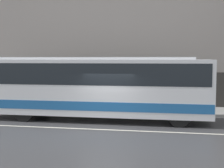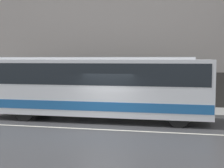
{
  "view_description": "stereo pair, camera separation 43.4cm",
  "coord_description": "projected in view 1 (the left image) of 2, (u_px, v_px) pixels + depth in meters",
  "views": [
    {
      "loc": [
        2.76,
        -13.67,
        3.22
      ],
      "look_at": [
        -0.04,
        2.24,
        1.91
      ],
      "focal_mm": 50.0,
      "sensor_mm": 36.0,
      "label": 1
    },
    {
      "loc": [
        3.19,
        -13.59,
        3.22
      ],
      "look_at": [
        -0.04,
        2.24,
        1.91
      ],
      "focal_mm": 50.0,
      "sensor_mm": 36.0,
      "label": 2
    }
  ],
  "objects": [
    {
      "name": "building_facade",
      "position": [
        125.0,
        38.0,
        20.58
      ],
      "size": [
        60.0,
        0.35,
        9.44
      ],
      "color": "gray",
      "rests_on": "ground_plane"
    },
    {
      "name": "sidewalk",
      "position": [
        121.0,
        109.0,
        19.44
      ],
      "size": [
        60.0,
        2.78,
        0.16
      ],
      "color": "gray",
      "rests_on": "ground_plane"
    },
    {
      "name": "transit_bus",
      "position": [
        95.0,
        85.0,
        16.36
      ],
      "size": [
        11.81,
        2.54,
        3.3
      ],
      "color": "silver",
      "rests_on": "ground_plane"
    },
    {
      "name": "ground_plane",
      "position": [
        104.0,
        130.0,
        14.16
      ],
      "size": [
        60.0,
        60.0,
        0.0
      ],
      "primitive_type": "plane",
      "color": "#38383A"
    },
    {
      "name": "lane_stripe",
      "position": [
        104.0,
        130.0,
        14.16
      ],
      "size": [
        54.0,
        0.14,
        0.01
      ],
      "color": "beige",
      "rests_on": "ground_plane"
    }
  ]
}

